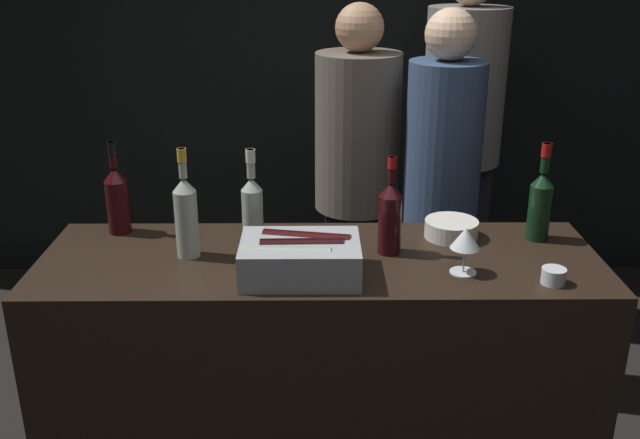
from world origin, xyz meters
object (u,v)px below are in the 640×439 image
(red_wine_bottle_burgundy, at_px, (540,202))
(person_blond_tee, at_px, (461,130))
(red_wine_bottle_tall, at_px, (390,215))
(bowl_white, at_px, (451,228))
(person_in_hoodie, at_px, (357,172))
(candle_votive, at_px, (553,276))
(red_wine_bottle_black_foil, at_px, (117,198))
(wine_glass, at_px, (465,240))
(ice_bin_with_bottles, at_px, (300,256))
(rose_wine_bottle, at_px, (186,214))
(white_wine_bottle, at_px, (252,208))
(person_grey_polo, at_px, (441,184))

(red_wine_bottle_burgundy, relative_size, person_blond_tee, 0.19)
(red_wine_bottle_tall, height_order, person_blond_tee, person_blond_tee)
(red_wine_bottle_burgundy, bearing_deg, person_blond_tee, 90.94)
(bowl_white, distance_m, person_in_hoodie, 0.87)
(candle_votive, distance_m, red_wine_bottle_black_foil, 1.48)
(red_wine_bottle_burgundy, height_order, red_wine_bottle_tall, red_wine_bottle_burgundy)
(bowl_white, relative_size, red_wine_bottle_tall, 0.56)
(wine_glass, bearing_deg, ice_bin_with_bottles, -178.15)
(red_wine_bottle_tall, height_order, person_in_hoodie, person_in_hoodie)
(red_wine_bottle_tall, distance_m, person_in_hoodie, 0.96)
(ice_bin_with_bottles, distance_m, red_wine_bottle_burgundy, 0.87)
(rose_wine_bottle, bearing_deg, red_wine_bottle_burgundy, 6.42)
(red_wine_bottle_tall, bearing_deg, person_in_hoodie, 93.13)
(white_wine_bottle, distance_m, person_in_hoodie, 0.99)
(candle_votive, bearing_deg, red_wine_bottle_black_foil, 163.28)
(red_wine_bottle_black_foil, distance_m, person_blond_tee, 1.87)
(ice_bin_with_bottles, distance_m, rose_wine_bottle, 0.41)
(wine_glass, height_order, red_wine_bottle_black_foil, red_wine_bottle_black_foil)
(white_wine_bottle, height_order, rose_wine_bottle, rose_wine_bottle)
(candle_votive, xyz_separation_m, white_wine_bottle, (-0.93, 0.30, 0.11))
(person_in_hoodie, distance_m, person_grey_polo, 0.41)
(bowl_white, relative_size, white_wine_bottle, 0.55)
(wine_glass, relative_size, red_wine_bottle_burgundy, 0.44)
(red_wine_bottle_black_foil, xyz_separation_m, person_in_hoodie, (0.89, 0.76, -0.15))
(ice_bin_with_bottles, xyz_separation_m, person_in_hoodie, (0.24, 1.13, -0.09))
(ice_bin_with_bottles, bearing_deg, white_wine_bottle, 124.07)
(wine_glass, bearing_deg, white_wine_bottle, 161.52)
(red_wine_bottle_black_foil, relative_size, white_wine_bottle, 0.98)
(red_wine_bottle_black_foil, distance_m, white_wine_bottle, 0.50)
(white_wine_bottle, xyz_separation_m, rose_wine_bottle, (-0.21, -0.09, 0.01))
(red_wine_bottle_black_foil, xyz_separation_m, person_grey_polo, (1.24, 0.56, -0.14))
(rose_wine_bottle, xyz_separation_m, red_wine_bottle_tall, (0.66, 0.02, -0.01))
(bowl_white, xyz_separation_m, candle_votive, (0.24, -0.37, -0.01))
(red_wine_bottle_burgundy, bearing_deg, white_wine_bottle, -177.19)
(rose_wine_bottle, distance_m, red_wine_bottle_tall, 0.66)
(ice_bin_with_bottles, relative_size, person_blond_tee, 0.20)
(person_grey_polo, bearing_deg, white_wine_bottle, 65.79)
(red_wine_bottle_black_foil, bearing_deg, wine_glass, -16.73)
(candle_votive, relative_size, white_wine_bottle, 0.22)
(red_wine_bottle_burgundy, bearing_deg, wine_glass, -138.61)
(person_in_hoodie, relative_size, person_blond_tee, 0.92)
(wine_glass, bearing_deg, person_grey_polo, 84.70)
(bowl_white, relative_size, red_wine_bottle_burgundy, 0.54)
(rose_wine_bottle, bearing_deg, candle_votive, -10.77)
(red_wine_bottle_black_foil, height_order, white_wine_bottle, white_wine_bottle)
(white_wine_bottle, bearing_deg, ice_bin_with_bottles, -55.93)
(bowl_white, xyz_separation_m, rose_wine_bottle, (-0.89, -0.15, 0.11))
(red_wine_bottle_burgundy, distance_m, red_wine_bottle_tall, 0.54)
(wine_glass, distance_m, person_grey_polo, 0.91)
(wine_glass, xyz_separation_m, person_blond_tee, (0.29, 1.54, -0.04))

